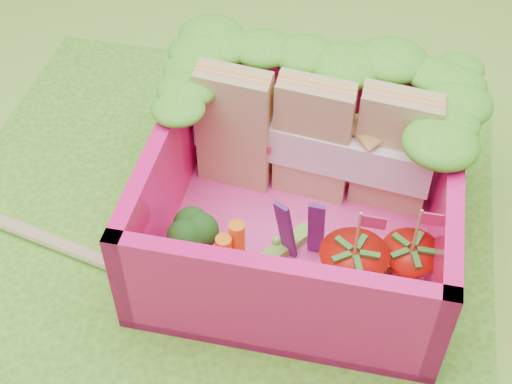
{
  "coord_description": "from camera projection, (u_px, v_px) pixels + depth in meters",
  "views": [
    {
      "loc": [
        0.67,
        -2.18,
        2.57
      ],
      "look_at": [
        0.21,
        -0.02,
        0.28
      ],
      "focal_mm": 50.0,
      "sensor_mm": 36.0,
      "label": 1
    }
  ],
  "objects": [
    {
      "name": "ground",
      "position": [
        215.0,
        223.0,
        3.42
      ],
      "size": [
        14.0,
        14.0,
        0.0
      ],
      "primitive_type": "plane",
      "color": "#83D23B",
      "rests_on": "ground"
    },
    {
      "name": "strawberry_right",
      "position": [
        408.0,
        268.0,
        2.97
      ],
      "size": [
        0.25,
        0.25,
        0.49
      ],
      "color": "red",
      "rests_on": "bento_floor"
    },
    {
      "name": "bento_floor",
      "position": [
        299.0,
        232.0,
        3.31
      ],
      "size": [
        1.3,
        1.3,
        0.05
      ],
      "primitive_type": "cube",
      "color": "#FF41A3",
      "rests_on": "placemat"
    },
    {
      "name": "placemat",
      "position": [
        215.0,
        221.0,
        3.41
      ],
      "size": [
        2.6,
        2.6,
        0.03
      ],
      "primitive_type": "cube",
      "color": "#5B9C23",
      "rests_on": "ground"
    },
    {
      "name": "purple_wedges",
      "position": [
        301.0,
        230.0,
        3.04
      ],
      "size": [
        0.2,
        0.07,
        0.38
      ],
      "color": "#4A1A5B",
      "rests_on": "bento_floor"
    },
    {
      "name": "carrot_sticks",
      "position": [
        231.0,
        252.0,
        3.03
      ],
      "size": [
        0.11,
        0.13,
        0.28
      ],
      "color": "orange",
      "rests_on": "bento_floor"
    },
    {
      "name": "bento_box",
      "position": [
        302.0,
        195.0,
        3.13
      ],
      "size": [
        1.3,
        1.3,
        0.55
      ],
      "color": "#FC1573",
      "rests_on": "placemat"
    },
    {
      "name": "sandwich_stack",
      "position": [
        314.0,
        140.0,
        3.27
      ],
      "size": [
        1.13,
        0.3,
        0.62
      ],
      "color": "tan",
      "rests_on": "bento_floor"
    },
    {
      "name": "snap_peas",
      "position": [
        357.0,
        274.0,
        3.08
      ],
      "size": [
        0.83,
        0.55,
        0.05
      ],
      "color": "#6AB93A",
      "rests_on": "bento_floor"
    },
    {
      "name": "broccoli",
      "position": [
        185.0,
        236.0,
        3.03
      ],
      "size": [
        0.31,
        0.31,
        0.25
      ],
      "color": "#629347",
      "rests_on": "bento_floor"
    },
    {
      "name": "lettuce_ruffle",
      "position": [
        322.0,
        71.0,
        3.21
      ],
      "size": [
        1.43,
        0.83,
        0.11
      ],
      "color": "#3E8D19",
      "rests_on": "bento_box"
    },
    {
      "name": "strawberry_left",
      "position": [
        351.0,
        275.0,
        2.92
      ],
      "size": [
        0.28,
        0.28,
        0.52
      ],
      "color": "red",
      "rests_on": "bento_floor"
    }
  ]
}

